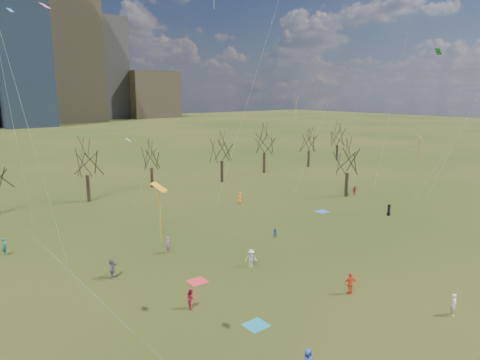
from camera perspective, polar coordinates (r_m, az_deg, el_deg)
ground at (r=39.65m, az=11.05°, el=-12.80°), size 500.00×500.00×0.00m
bare_tree_row at (r=67.23m, az=-13.47°, el=2.72°), size 113.04×29.80×9.50m
blanket_teal at (r=32.13m, az=2.15°, el=-18.80°), size 1.60×1.50×0.03m
blanket_navy at (r=60.23m, az=10.90°, el=-4.16°), size 1.60×1.50×0.03m
blanket_crimson at (r=38.62m, az=-5.71°, el=-13.31°), size 1.60×1.50×0.03m
person_1 at (r=36.60m, az=26.61°, el=-14.63°), size 0.73×0.70×1.69m
person_2 at (r=34.13m, az=-6.54°, el=-15.38°), size 0.87×0.97×1.63m
person_4 at (r=37.06m, az=14.49°, el=-13.23°), size 1.16×0.88×1.84m
person_6 at (r=60.58m, az=19.23°, el=-3.78°), size 0.91×0.84×1.55m
person_7 at (r=44.94m, az=-9.65°, el=-8.54°), size 0.71×0.76×1.74m
person_8 at (r=48.85m, az=4.74°, el=-7.09°), size 0.70×0.70×1.15m
person_9 at (r=41.05m, az=1.48°, el=-10.38°), size 1.28×1.16×1.73m
person_10 at (r=70.74m, az=15.02°, el=-1.34°), size 0.90×0.37×1.53m
person_11 at (r=40.41m, az=-16.66°, el=-11.17°), size 1.49×1.70×1.86m
person_12 at (r=63.21m, az=-0.04°, el=-2.38°), size 0.85×0.99×1.72m
person_13 at (r=49.85m, az=-28.90°, el=-7.76°), size 0.55×0.74×1.85m
kites_airborne at (r=47.10m, az=4.68°, el=8.06°), size 63.78×36.89×30.48m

